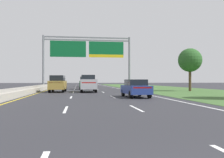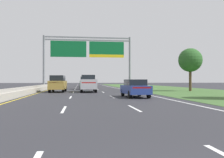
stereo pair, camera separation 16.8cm
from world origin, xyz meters
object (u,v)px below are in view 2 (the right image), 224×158
object	(u,v)px
car_blue_right_lane_sedan	(135,88)
overhead_sign_gantry	(88,51)
car_navy_centre_lane_suv	(85,82)
roadside_tree_mid	(190,60)
car_red_centre_lane_sedan	(86,83)
pickup_truck_silver	(88,84)
car_darkgreen_centre_lane_suv	(85,83)
car_gold_left_lane_suv	(58,83)

from	to	relation	value
car_blue_right_lane_sedan	overhead_sign_gantry	bearing A→B (deg)	7.98
car_navy_centre_lane_suv	roadside_tree_mid	size ratio (longest dim) A/B	0.80
car_blue_right_lane_sedan	car_red_centre_lane_sedan	bearing A→B (deg)	4.94
car_red_centre_lane_sedan	overhead_sign_gantry	bearing A→B (deg)	-179.87
pickup_truck_silver	car_blue_right_lane_sedan	size ratio (longest dim) A/B	1.22
car_darkgreen_centre_lane_suv	car_blue_right_lane_sedan	bearing A→B (deg)	-168.91
car_red_centre_lane_sedan	roadside_tree_mid	distance (m)	25.44
pickup_truck_silver	roadside_tree_mid	world-z (taller)	roadside_tree_mid
pickup_truck_silver	car_blue_right_lane_sedan	xyz separation A→B (m)	(3.78, -10.26, -0.26)
overhead_sign_gantry	car_blue_right_lane_sedan	size ratio (longest dim) A/B	3.39
car_blue_right_lane_sedan	car_darkgreen_centre_lane_suv	bearing A→B (deg)	9.43
overhead_sign_gantry	pickup_truck_silver	world-z (taller)	overhead_sign_gantry
car_red_centre_lane_sedan	roadside_tree_mid	size ratio (longest dim) A/B	0.74
car_red_centre_lane_sedan	roadside_tree_mid	xyz separation A→B (m)	(13.94, -21.00, 3.45)
car_blue_right_lane_sedan	pickup_truck_silver	bearing A→B (deg)	18.64
overhead_sign_gantry	car_darkgreen_centre_lane_suv	world-z (taller)	overhead_sign_gantry
overhead_sign_gantry	car_red_centre_lane_sedan	xyz separation A→B (m)	(-0.13, 11.04, -5.64)
pickup_truck_silver	car_red_centre_lane_sedan	world-z (taller)	pickup_truck_silver
car_gold_left_lane_suv	car_darkgreen_centre_lane_suv	world-z (taller)	same
car_gold_left_lane_suv	car_blue_right_lane_sedan	bearing A→B (deg)	-142.64
overhead_sign_gantry	car_gold_left_lane_suv	size ratio (longest dim) A/B	3.17
car_navy_centre_lane_suv	car_red_centre_lane_sedan	size ratio (longest dim) A/B	1.07
car_red_centre_lane_sedan	car_darkgreen_centre_lane_suv	world-z (taller)	car_darkgreen_centre_lane_suv
roadside_tree_mid	car_darkgreen_centre_lane_suv	bearing A→B (deg)	146.90
car_blue_right_lane_sedan	roadside_tree_mid	size ratio (longest dim) A/B	0.75
car_blue_right_lane_sedan	roadside_tree_mid	distance (m)	15.37
roadside_tree_mid	car_blue_right_lane_sedan	bearing A→B (deg)	-133.39
pickup_truck_silver	car_darkgreen_centre_lane_suv	xyz separation A→B (m)	(-0.14, 9.89, 0.02)
car_darkgreen_centre_lane_suv	roadside_tree_mid	xyz separation A→B (m)	(14.21, -9.26, 3.17)
pickup_truck_silver	car_navy_centre_lane_suv	world-z (taller)	pickup_truck_silver
car_blue_right_lane_sedan	roadside_tree_mid	world-z (taller)	roadside_tree_mid
overhead_sign_gantry	pickup_truck_silver	distance (m)	11.88
overhead_sign_gantry	pickup_truck_silver	xyz separation A→B (m)	(-0.27, -10.58, -5.38)
car_darkgreen_centre_lane_suv	car_blue_right_lane_sedan	distance (m)	20.53
roadside_tree_mid	pickup_truck_silver	bearing A→B (deg)	-177.45
overhead_sign_gantry	car_blue_right_lane_sedan	bearing A→B (deg)	-80.44
overhead_sign_gantry	roadside_tree_mid	world-z (taller)	overhead_sign_gantry
car_darkgreen_centre_lane_suv	car_blue_right_lane_sedan	xyz separation A→B (m)	(3.92, -20.15, -0.28)
car_blue_right_lane_sedan	car_gold_left_lane_suv	bearing A→B (deg)	34.20
car_red_centre_lane_sedan	car_darkgreen_centre_lane_suv	distance (m)	11.74
overhead_sign_gantry	car_darkgreen_centre_lane_suv	distance (m)	5.42
overhead_sign_gantry	roadside_tree_mid	bearing A→B (deg)	-35.81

